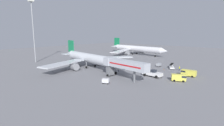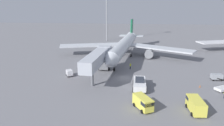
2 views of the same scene
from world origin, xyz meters
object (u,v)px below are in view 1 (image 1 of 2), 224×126
Objects in this scene: service_van_outer_left at (188,73)px; safety_cone_alpha at (164,69)px; ground_crew_worker_foreground at (179,68)px; service_van_far_center at (179,77)px; jet_bridge at (122,65)px; baggage_cart_rear_right at (159,65)px; ground_crew_worker_midground at (119,69)px; apron_light_mast at (33,21)px; airplane_background at (135,49)px; baggage_cart_near_left at (106,81)px; belt_loader_truck at (171,67)px; airplane_at_gate at (91,59)px; pushback_tug at (152,73)px.

service_van_outer_left is 12.26m from safety_cone_alpha.
service_van_far_center is at bearing -158.67° from ground_crew_worker_foreground.
safety_cone_alpha is (23.65, -3.77, -4.83)m from jet_bridge.
jet_bridge is at bearing -177.18° from baggage_cart_rear_right.
jet_bridge is 24.43m from safety_cone_alpha.
baggage_cart_rear_right is 22.27m from ground_crew_worker_midground.
jet_bridge is 10.08× the size of ground_crew_worker_foreground.
apron_light_mast is at bearing 122.15° from baggage_cart_rear_right.
service_van_far_center is at bearing -133.09° from airplane_background.
ground_crew_worker_midground reaches higher than baggage_cart_near_left.
service_van_outer_left is (-9.56, -10.62, 0.57)m from belt_loader_truck.
airplane_background is 1.58× the size of apron_light_mast.
ground_crew_worker_midground is at bearing 148.70° from belt_loader_truck.
belt_loader_truck is 50.27m from airplane_background.
baggage_cart_rear_right is 1.43× the size of ground_crew_worker_foreground.
airplane_at_gate is 0.97× the size of airplane_background.
jet_bridge reaches higher than ground_crew_worker_midground.
service_van_outer_left is at bearing -139.58° from ground_crew_worker_foreground.
baggage_cart_rear_right is 5.48× the size of safety_cone_alpha.
service_van_far_center is at bearing -41.03° from baggage_cart_near_left.
jet_bridge reaches higher than baggage_cart_near_left.
baggage_cart_near_left is at bearing -151.90° from airplane_background.
jet_bridge is (-5.27, -22.37, 0.88)m from airplane_at_gate.
apron_light_mast is at bearing 87.65° from baggage_cart_near_left.
ground_crew_worker_midground is 3.72× the size of safety_cone_alpha.
airplane_background is at bearing 28.41° from ground_crew_worker_midground.
service_van_outer_left is at bearing -63.41° from ground_crew_worker_midground.
pushback_tug is at bearing 168.94° from ground_crew_worker_foreground.
pushback_tug is at bearing -170.94° from safety_cone_alpha.
airplane_at_gate is at bearing 100.14° from ground_crew_worker_midground.
baggage_cart_rear_right is at bearing 78.53° from ground_crew_worker_foreground.
apron_light_mast is (-24.94, 71.28, 20.35)m from service_van_outer_left.
apron_light_mast is (-15.51, 61.91, 20.46)m from pushback_tug.
pushback_tug is (4.90, -28.29, -2.99)m from airplane_at_gate.
airplane_at_gate is 40.41m from service_van_outer_left.
service_van_far_center is 17.32m from ground_crew_worker_foreground.
service_van_outer_left is 9.46m from ground_crew_worker_foreground.
ground_crew_worker_midground reaches higher than safety_cone_alpha.
jet_bridge is 19.16m from service_van_far_center.
baggage_cart_near_left is at bearing -120.47° from airplane_at_gate.
ground_crew_worker_midground is (2.51, -14.04, -3.24)m from airplane_at_gate.
apron_light_mast reaches higher than pushback_tug.
ground_crew_worker_foreground is at bearing 40.42° from service_van_outer_left.
safety_cone_alpha is (31.28, -4.22, -0.64)m from baggage_cart_near_left.
belt_loader_truck is 0.12× the size of airplane_background.
airplane_background is (53.42, 13.50, -0.03)m from airplane_at_gate.
service_van_outer_left is at bearing -37.97° from jet_bridge.
apron_light_mast is (-64.03, 20.12, 17.50)m from airplane_background.
airplane_at_gate is 14.63m from ground_crew_worker_midground.
service_van_outer_left reaches higher than service_van_far_center.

